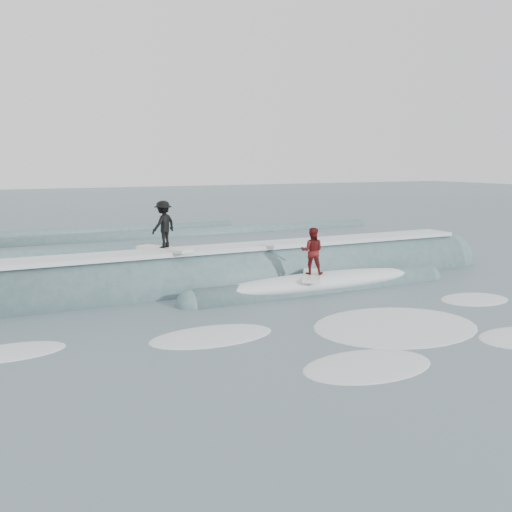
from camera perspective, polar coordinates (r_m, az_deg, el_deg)
name	(u,v)px	position (r m, az deg, el deg)	size (l,w,h in m)	color
ground	(323,318)	(15.52, 6.69, -6.21)	(160.00, 160.00, 0.00)	#3F505C
breaking_wave	(251,283)	(19.66, -0.50, -2.68)	(20.86, 4.05, 2.54)	#3A5A62
surfer_black	(164,227)	(18.45, -9.23, 2.87)	(1.47, 2.01, 1.60)	silver
surfer_red	(312,255)	(18.33, 5.63, 0.14)	(1.55, 1.98, 1.61)	silver
whitewater	(362,333)	(14.35, 10.54, -7.62)	(15.09, 5.92, 0.10)	silver
far_swells	(88,242)	(30.87, -16.46, 1.31)	(36.64, 8.65, 0.80)	#3A5A62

